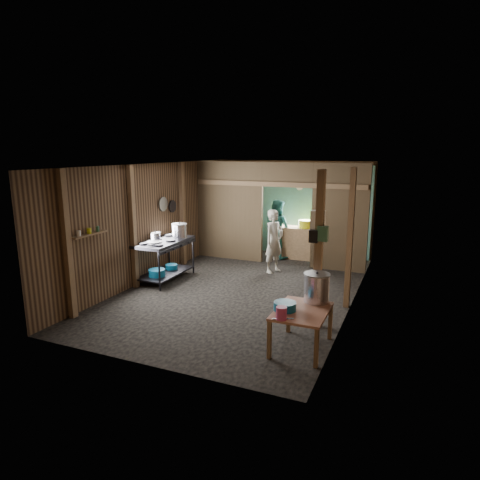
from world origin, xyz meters
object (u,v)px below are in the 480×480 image
at_px(prep_table, 301,329).
at_px(cook, 274,241).
at_px(gas_range, 165,260).
at_px(stove_pot_large, 180,231).
at_px(stock_pot, 317,288).
at_px(pink_bucket, 281,313).
at_px(yellow_tub, 305,224).

xyz_separation_m(prep_table, cook, (-1.64, 3.61, 0.46)).
relative_size(gas_range, stove_pot_large, 4.45).
distance_m(gas_range, stove_pot_large, 0.75).
bearing_deg(stock_pot, stove_pot_large, 150.88).
relative_size(stock_pot, pink_bucket, 2.59).
distance_m(prep_table, stock_pot, 0.68).
bearing_deg(pink_bucket, gas_range, 144.73).
relative_size(prep_table, cook, 0.67).
distance_m(stock_pot, pink_bucket, 0.92).
xyz_separation_m(gas_range, yellow_tub, (2.44, 3.08, 0.50)).
height_order(stove_pot_large, yellow_tub, stove_pot_large).
height_order(gas_range, pink_bucket, gas_range).
bearing_deg(stove_pot_large, gas_range, -112.93).
height_order(pink_bucket, cook, cook).
bearing_deg(pink_bucket, yellow_tub, 101.14).
xyz_separation_m(gas_range, stock_pot, (3.82, -1.63, 0.36)).
bearing_deg(stove_pot_large, stock_pot, -29.12).
xyz_separation_m(prep_table, stock_pot, (0.11, 0.42, 0.52)).
bearing_deg(cook, stock_pot, -128.03).
relative_size(gas_range, prep_table, 1.52).
bearing_deg(gas_range, cook, 37.04).
xyz_separation_m(stock_pot, pink_bucket, (-0.29, -0.87, -0.12)).
relative_size(stock_pot, yellow_tub, 1.27).
xyz_separation_m(stove_pot_large, cook, (1.90, 1.16, -0.31)).
xyz_separation_m(gas_range, pink_bucket, (3.54, -2.50, 0.24)).
bearing_deg(prep_table, stock_pot, 74.90).
relative_size(prep_table, stove_pot_large, 2.94).
relative_size(prep_table, yellow_tub, 2.76).
distance_m(gas_range, cook, 2.61).
relative_size(pink_bucket, cook, 0.12).
bearing_deg(stock_pot, yellow_tub, 106.40).
distance_m(stove_pot_large, stock_pot, 4.19).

